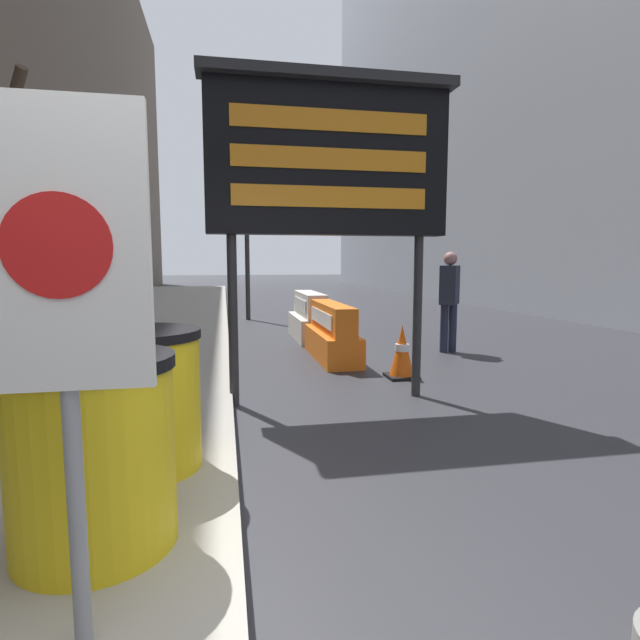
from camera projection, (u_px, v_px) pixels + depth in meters
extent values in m
cylinder|color=#4C3D2D|center=(6.00, 126.00, 7.46)|extent=(1.02, 0.98, 1.60)
cylinder|color=#4C3D2D|center=(5.00, 158.00, 6.75)|extent=(0.87, 1.53, 1.59)
cylinder|color=yellow|center=(94.00, 458.00, 2.38)|extent=(0.75, 0.75, 0.87)
cylinder|color=black|center=(88.00, 363.00, 2.32)|extent=(0.78, 0.78, 0.06)
cylinder|color=yellow|center=(142.00, 404.00, 3.29)|extent=(0.75, 0.75, 0.87)
cylinder|color=black|center=(139.00, 334.00, 3.24)|extent=(0.78, 0.78, 0.06)
cylinder|color=gray|center=(73.00, 456.00, 1.70)|extent=(0.06, 0.06, 1.42)
cube|color=white|center=(59.00, 246.00, 1.60)|extent=(0.56, 0.04, 0.94)
cylinder|color=red|center=(57.00, 246.00, 1.57)|extent=(0.34, 0.01, 0.34)
cylinder|color=#28282B|center=(233.00, 321.00, 5.17)|extent=(0.10, 0.10, 1.79)
cylinder|color=#28282B|center=(417.00, 317.00, 5.55)|extent=(0.10, 0.10, 1.79)
cube|color=black|center=(329.00, 161.00, 5.17)|extent=(2.53, 0.24, 1.51)
cube|color=#28282B|center=(330.00, 77.00, 5.00)|extent=(2.65, 0.34, 0.10)
cube|color=orange|center=(331.00, 120.00, 5.00)|extent=(2.02, 0.02, 0.21)
cube|color=orange|center=(331.00, 159.00, 5.04)|extent=(2.02, 0.02, 0.21)
cube|color=orange|center=(331.00, 197.00, 5.08)|extent=(2.02, 0.02, 0.21)
cube|color=orange|center=(332.00, 345.00, 7.83)|extent=(0.55, 1.97, 0.43)
cube|color=orange|center=(332.00, 317.00, 7.78)|extent=(0.33, 1.97, 0.43)
cube|color=white|center=(321.00, 318.00, 7.75)|extent=(0.02, 1.58, 0.22)
cube|color=silver|center=(310.00, 327.00, 9.84)|extent=(0.62, 1.84, 0.46)
cube|color=silver|center=(310.00, 304.00, 9.79)|extent=(0.37, 1.84, 0.46)
cube|color=white|center=(300.00, 304.00, 9.75)|extent=(0.02, 1.47, 0.23)
cube|color=black|center=(329.00, 330.00, 10.99)|extent=(0.36, 0.36, 0.04)
cone|color=#EA560F|center=(329.00, 316.00, 10.95)|extent=(0.28, 0.28, 0.59)
cylinder|color=white|center=(329.00, 314.00, 10.95)|extent=(0.16, 0.16, 0.08)
cube|color=black|center=(401.00, 376.00, 6.52)|extent=(0.39, 0.39, 0.04)
cone|color=#EA560F|center=(402.00, 350.00, 6.48)|extent=(0.31, 0.31, 0.66)
cylinder|color=white|center=(402.00, 348.00, 6.48)|extent=(0.18, 0.18, 0.09)
cylinder|color=#2D2D30|center=(247.00, 232.00, 12.92)|extent=(0.12, 0.12, 4.59)
cube|color=black|center=(246.00, 156.00, 12.55)|extent=(0.28, 0.28, 0.84)
sphere|color=#360605|center=(246.00, 143.00, 12.37)|extent=(0.15, 0.15, 0.15)
sphere|color=gold|center=(246.00, 155.00, 12.40)|extent=(0.15, 0.15, 0.15)
sphere|color=black|center=(246.00, 166.00, 12.43)|extent=(0.15, 0.15, 0.15)
cylinder|color=#23283D|center=(444.00, 328.00, 8.34)|extent=(0.13, 0.13, 0.81)
cylinder|color=#23283D|center=(453.00, 328.00, 8.37)|extent=(0.13, 0.13, 0.81)
cube|color=#232838|center=(450.00, 285.00, 8.27)|extent=(0.47, 0.51, 0.64)
sphere|color=#9E6B6A|center=(450.00, 259.00, 8.22)|extent=(0.22, 0.22, 0.22)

